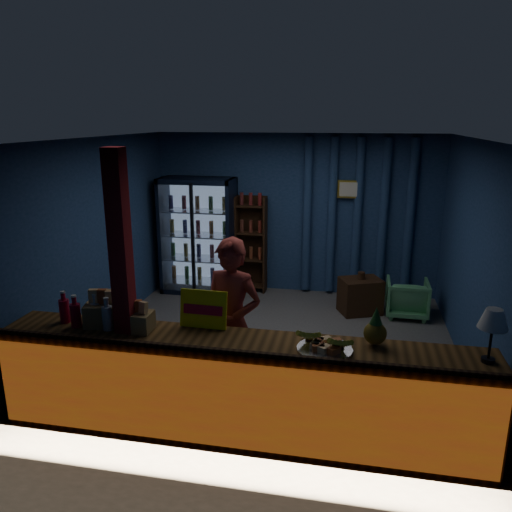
{
  "coord_description": "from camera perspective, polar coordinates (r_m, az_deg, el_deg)",
  "views": [
    {
      "loc": [
        0.93,
        -5.8,
        2.84
      ],
      "look_at": [
        -0.18,
        -0.2,
        1.24
      ],
      "focal_mm": 35.0,
      "sensor_mm": 36.0,
      "label": 1
    }
  ],
  "objects": [
    {
      "name": "curtain_folds",
      "position": [
        8.09,
        11.51,
        4.34
      ],
      "size": [
        1.74,
        0.14,
        2.5
      ],
      "color": "navy",
      "rests_on": "room_walls"
    },
    {
      "name": "yellow_sign",
      "position": [
        4.65,
        -6.03,
        -6.06
      ],
      "size": [
        0.45,
        0.1,
        0.35
      ],
      "color": "#DDDF0B",
      "rests_on": "counter"
    },
    {
      "name": "soda_bottles",
      "position": [
        4.93,
        -18.9,
        -6.2
      ],
      "size": [
        0.58,
        0.18,
        0.31
      ],
      "color": "#A90B24",
      "rests_on": "counter"
    },
    {
      "name": "framed_picture",
      "position": [
        7.97,
        10.6,
        7.51
      ],
      "size": [
        0.36,
        0.04,
        0.28
      ],
      "color": "gold",
      "rests_on": "room_walls"
    },
    {
      "name": "bottle_shelf",
      "position": [
        8.28,
        -0.51,
        1.33
      ],
      "size": [
        0.5,
        0.28,
        1.6
      ],
      "color": "#372311",
      "rests_on": "ground"
    },
    {
      "name": "table_lamp",
      "position": [
        4.34,
        25.49,
        -6.72
      ],
      "size": [
        0.23,
        0.23,
        0.45
      ],
      "color": "black",
      "rests_on": "counter"
    },
    {
      "name": "pineapple",
      "position": [
        4.41,
        13.49,
        -8.2
      ],
      "size": [
        0.2,
        0.2,
        0.34
      ],
      "color": "olive",
      "rests_on": "counter"
    },
    {
      "name": "side_table",
      "position": [
        7.62,
        11.82,
        -4.46
      ],
      "size": [
        0.7,
        0.62,
        0.63
      ],
      "color": "#372311",
      "rests_on": "ground"
    },
    {
      "name": "support_post",
      "position": [
        4.64,
        -14.86,
        -4.29
      ],
      "size": [
        0.16,
        0.16,
        2.6
      ],
      "primitive_type": "cube",
      "color": "maroon",
      "rests_on": "ground"
    },
    {
      "name": "shopkeeper",
      "position": [
        5.01,
        -2.8,
        -7.64
      ],
      "size": [
        0.7,
        0.54,
        1.72
      ],
      "primitive_type": "imported",
      "rotation": [
        0.0,
        0.0,
        -0.22
      ],
      "color": "maroon",
      "rests_on": "ground"
    },
    {
      "name": "ground",
      "position": [
        6.53,
        1.9,
        -10.17
      ],
      "size": [
        4.6,
        4.6,
        0.0
      ],
      "primitive_type": "plane",
      "color": "#515154",
      "rests_on": "ground"
    },
    {
      "name": "pastry_tray",
      "position": [
        4.27,
        7.85,
        -10.38
      ],
      "size": [
        0.47,
        0.47,
        0.08
      ],
      "color": "silver",
      "rests_on": "counter"
    },
    {
      "name": "banana_bunches",
      "position": [
        4.3,
        7.82,
        -9.38
      ],
      "size": [
        0.51,
        0.3,
        0.17
      ],
      "color": "yellow",
      "rests_on": "counter"
    },
    {
      "name": "counter",
      "position": [
        4.65,
        -2.02,
        -14.93
      ],
      "size": [
        4.4,
        0.57,
        0.99
      ],
      "color": "brown",
      "rests_on": "ground"
    },
    {
      "name": "snack_box_centre",
      "position": [
        4.71,
        -13.4,
        -7.13
      ],
      "size": [
        0.27,
        0.22,
        0.28
      ],
      "color": "olive",
      "rests_on": "counter"
    },
    {
      "name": "beverage_cooler",
      "position": [
        8.33,
        -6.45,
        2.3
      ],
      "size": [
        1.2,
        0.62,
        1.9
      ],
      "color": "black",
      "rests_on": "ground"
    },
    {
      "name": "snack_box_left",
      "position": [
        4.92,
        -16.97,
        -6.12
      ],
      "size": [
        0.38,
        0.33,
        0.35
      ],
      "color": "olive",
      "rests_on": "counter"
    },
    {
      "name": "room_walls",
      "position": [
        6.01,
        2.03,
        3.42
      ],
      "size": [
        4.6,
        4.6,
        4.6
      ],
      "color": "navy",
      "rests_on": "ground"
    },
    {
      "name": "green_chair",
      "position": [
        7.67,
        16.87,
        -4.62
      ],
      "size": [
        0.6,
        0.62,
        0.55
      ],
      "primitive_type": "imported",
      "rotation": [
        0.0,
        0.0,
        3.13
      ],
      "color": "#53A66A",
      "rests_on": "ground"
    }
  ]
}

